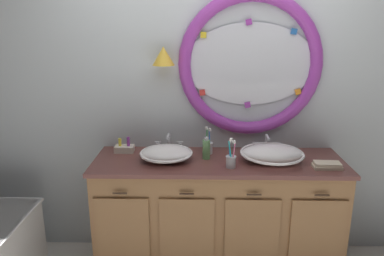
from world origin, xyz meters
name	(u,v)px	position (x,y,z in m)	size (l,w,h in m)	color
back_wall_assembly	(216,97)	(0.02, 0.58, 1.33)	(6.40, 0.26, 2.60)	silver
vanity_counter	(217,214)	(0.04, 0.26, 0.46)	(1.88, 0.62, 0.92)	olive
sink_basin_left	(166,153)	(-0.35, 0.23, 0.98)	(0.40, 0.40, 0.11)	white
sink_basin_right	(272,153)	(0.43, 0.23, 0.98)	(0.47, 0.47, 0.12)	white
faucet_set_left	(169,144)	(-0.35, 0.47, 0.98)	(0.23, 0.13, 0.14)	silver
faucet_set_right	(266,144)	(0.43, 0.47, 0.97)	(0.22, 0.13, 0.14)	silver
toothbrush_holder_left	(208,147)	(-0.04, 0.40, 0.97)	(0.08, 0.08, 0.22)	silver
toothbrush_holder_right	(231,160)	(0.12, 0.11, 0.97)	(0.08, 0.08, 0.22)	silver
soap_dispenser	(206,149)	(-0.05, 0.28, 1.00)	(0.06, 0.06, 0.18)	#6BAD66
folded_hand_towel	(327,165)	(0.80, 0.11, 0.94)	(0.20, 0.10, 0.04)	beige
toiletry_basket	(124,148)	(-0.70, 0.42, 0.95)	(0.15, 0.10, 0.12)	beige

